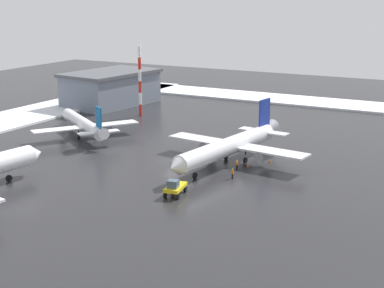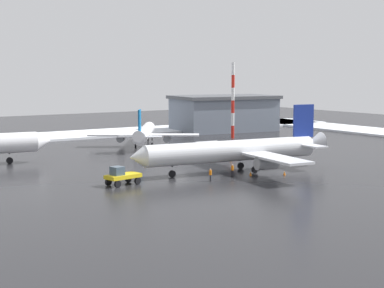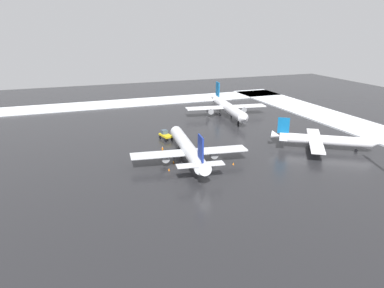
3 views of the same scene
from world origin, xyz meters
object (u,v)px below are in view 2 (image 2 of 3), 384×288
(antenna_mast, at_px, (233,100))
(traffic_cone_near_nose, at_px, (231,159))
(pushback_tug, at_px, (121,175))
(traffic_cone_wingtip_side, at_px, (251,174))
(ground_crew_beside_wing, at_px, (210,174))
(traffic_cone_mid_line, at_px, (284,173))
(airplane_parked_portside, at_px, (236,151))
(cargo_hangar, at_px, (224,113))
(ground_crew_mid_apron, at_px, (232,169))
(airplane_far_rear, at_px, (144,133))

(antenna_mast, relative_size, traffic_cone_near_nose, 30.41)
(pushback_tug, bearing_deg, traffic_cone_wingtip_side, 158.57)
(ground_crew_beside_wing, xyz_separation_m, traffic_cone_near_nose, (-13.20, -12.86, -0.70))
(pushback_tug, distance_m, antenna_mast, 58.29)
(traffic_cone_near_nose, relative_size, traffic_cone_mid_line, 1.00)
(airplane_parked_portside, distance_m, cargo_hangar, 61.79)
(airplane_parked_portside, xyz_separation_m, traffic_cone_wingtip_side, (0.11, 3.43, -2.89))
(traffic_cone_near_nose, bearing_deg, cargo_hangar, -125.23)
(airplane_parked_portside, xyz_separation_m, pushback_tug, (18.59, -0.11, -1.88))
(cargo_hangar, bearing_deg, antenna_mast, 66.93)
(cargo_hangar, height_order, traffic_cone_mid_line, cargo_hangar)
(ground_crew_beside_wing, xyz_separation_m, cargo_hangar, (-42.72, -54.65, 3.47))
(ground_crew_beside_wing, bearing_deg, pushback_tug, 8.62)
(antenna_mast, bearing_deg, traffic_cone_near_nose, 52.15)
(airplane_parked_portside, bearing_deg, traffic_cone_near_nose, -115.64)
(ground_crew_mid_apron, height_order, traffic_cone_mid_line, ground_crew_mid_apron)
(ground_crew_mid_apron, height_order, cargo_hangar, cargo_hangar)
(airplane_far_rear, bearing_deg, airplane_parked_portside, -152.38)
(airplane_far_rear, xyz_separation_m, ground_crew_beside_wing, (11.27, 38.61, -1.61))
(airplane_far_rear, distance_m, traffic_cone_near_nose, 25.93)
(airplane_far_rear, xyz_separation_m, ground_crew_mid_apron, (6.51, 37.21, -1.61))
(airplane_far_rear, bearing_deg, pushback_tug, -179.05)
(airplane_parked_portside, relative_size, ground_crew_beside_wing, 18.87)
(airplane_parked_portside, height_order, cargo_hangar, airplane_parked_portside)
(ground_crew_mid_apron, bearing_deg, ground_crew_beside_wing, -47.71)
(ground_crew_mid_apron, distance_m, cargo_hangar, 65.49)
(ground_crew_mid_apron, bearing_deg, traffic_cone_mid_line, 89.75)
(airplane_parked_portside, relative_size, traffic_cone_mid_line, 58.67)
(pushback_tug, height_order, ground_crew_mid_apron, pushback_tug)
(antenna_mast, xyz_separation_m, traffic_cone_wingtip_side, (26.93, 39.42, -8.09))
(ground_crew_mid_apron, bearing_deg, airplane_parked_portside, 159.63)
(airplane_parked_portside, height_order, airplane_far_rear, airplane_parked_portside)
(cargo_hangar, relative_size, traffic_cone_mid_line, 48.39)
(ground_crew_beside_wing, bearing_deg, cargo_hangar, -99.40)
(pushback_tug, bearing_deg, traffic_cone_mid_line, 154.70)
(pushback_tug, bearing_deg, cargo_hangar, -147.36)
(airplane_far_rear, height_order, traffic_cone_near_nose, airplane_far_rear)
(pushback_tug, xyz_separation_m, traffic_cone_near_nose, (-24.37, -8.80, -1.01))
(ground_crew_mid_apron, distance_m, traffic_cone_mid_line, 7.54)
(pushback_tug, height_order, traffic_cone_wingtip_side, pushback_tug)
(ground_crew_beside_wing, relative_size, cargo_hangar, 0.06)
(airplane_far_rear, distance_m, antenna_mast, 23.72)
(pushback_tug, distance_m, ground_crew_beside_wing, 11.89)
(airplane_far_rear, xyz_separation_m, traffic_cone_mid_line, (-0.23, 40.51, -2.30))
(airplane_far_rear, relative_size, traffic_cone_wingtip_side, 41.77)
(ground_crew_beside_wing, height_order, traffic_cone_near_nose, ground_crew_beside_wing)
(pushback_tug, height_order, cargo_hangar, cargo_hangar)
(antenna_mast, relative_size, traffic_cone_wingtip_side, 30.41)
(airplane_far_rear, distance_m, traffic_cone_mid_line, 40.58)
(traffic_cone_wingtip_side, bearing_deg, ground_crew_beside_wing, 4.02)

